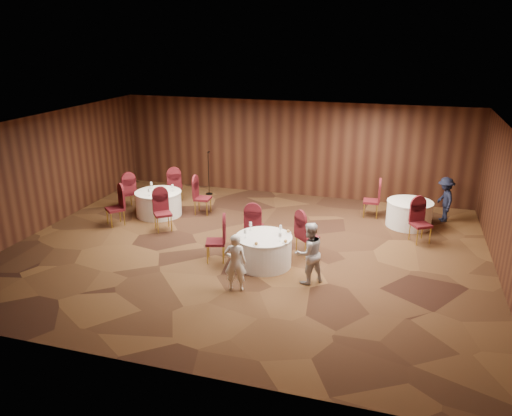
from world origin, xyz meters
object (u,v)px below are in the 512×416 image
(woman_a, at_px, (235,263))
(table_main, at_px, (264,250))
(mic_stand, at_px, (209,182))
(table_left, at_px, (159,203))
(man_c, at_px, (445,199))
(table_right, at_px, (409,213))
(woman_b, at_px, (309,253))

(woman_a, bearing_deg, table_main, -111.72)
(table_main, bearing_deg, mic_stand, 124.55)
(table_left, xyz_separation_m, man_c, (8.33, 1.95, 0.29))
(table_left, height_order, table_right, same)
(table_right, height_order, woman_b, woman_b)
(mic_stand, relative_size, man_c, 1.13)
(table_left, relative_size, man_c, 1.05)
(table_main, height_order, table_right, same)
(table_right, distance_m, mic_stand, 6.77)
(table_main, xyz_separation_m, man_c, (4.28, 4.42, 0.29))
(table_main, distance_m, table_right, 4.97)
(table_main, height_order, mic_stand, mic_stand)
(mic_stand, height_order, woman_b, mic_stand)
(table_main, distance_m, woman_a, 1.42)
(table_main, xyz_separation_m, mic_stand, (-3.36, 4.88, 0.06))
(table_main, relative_size, mic_stand, 0.90)
(mic_stand, relative_size, woman_a, 1.15)
(table_main, relative_size, table_right, 1.04)
(table_left, distance_m, man_c, 8.56)
(mic_stand, height_order, woman_a, mic_stand)
(woman_b, bearing_deg, table_main, -67.47)
(table_main, distance_m, mic_stand, 5.92)
(table_left, bearing_deg, man_c, 13.17)
(table_right, height_order, man_c, man_c)
(table_right, xyz_separation_m, woman_a, (-3.55, -5.08, 0.28))
(mic_stand, bearing_deg, table_main, -55.45)
(mic_stand, bearing_deg, table_left, -105.93)
(table_left, height_order, woman_a, woman_a)
(table_main, xyz_separation_m, table_right, (3.31, 3.71, -0.00))
(table_right, relative_size, mic_stand, 0.86)
(woman_a, distance_m, woman_b, 1.65)
(table_left, distance_m, table_right, 7.46)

